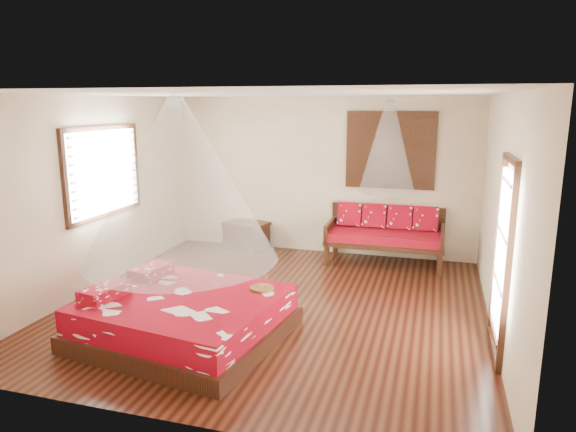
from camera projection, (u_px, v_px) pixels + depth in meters
name	position (u px, v px, depth m)	size (l,w,h in m)	color
room	(275.00, 204.00, 6.68)	(5.54, 5.54, 2.84)	black
bed	(184.00, 316.00, 5.98)	(2.41, 2.24, 0.64)	black
daybed	(385.00, 233.00, 8.77)	(1.96, 0.87, 0.98)	black
storage_chest	(246.00, 236.00, 9.59)	(0.89, 0.76, 0.53)	black
shutter_panel	(390.00, 150.00, 8.79)	(1.52, 0.06, 1.32)	black
window_left	(104.00, 172.00, 7.54)	(0.10, 1.74, 1.34)	black
glazed_door	(502.00, 259.00, 5.44)	(0.08, 1.02, 2.16)	black
wine_tray	(262.00, 284.00, 6.14)	(0.29, 0.29, 0.23)	brown
mosquito_net_main	(179.00, 181.00, 5.63)	(2.17, 2.17, 1.80)	white
mosquito_net_daybed	(388.00, 147.00, 8.33)	(0.92, 0.92, 1.50)	white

